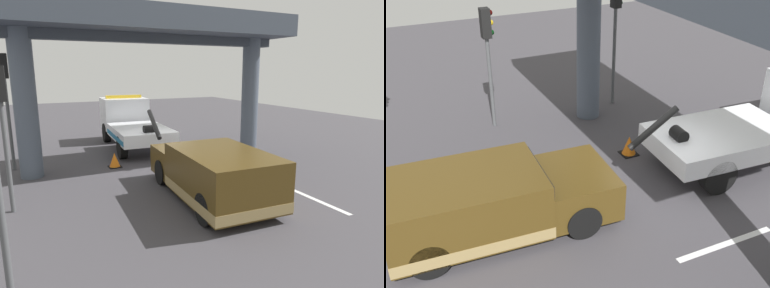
% 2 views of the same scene
% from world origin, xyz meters
% --- Properties ---
extents(ground_plane, '(60.00, 40.00, 0.10)m').
position_xyz_m(ground_plane, '(0.00, 0.00, -0.05)').
color(ground_plane, '#423F44').
extents(lane_stripe_mid, '(2.60, 0.16, 0.01)m').
position_xyz_m(lane_stripe_mid, '(0.00, -2.70, 0.00)').
color(lane_stripe_mid, silver).
rests_on(lane_stripe_mid, ground).
extents(towed_van_green, '(5.31, 2.46, 1.58)m').
position_xyz_m(towed_van_green, '(-4.59, 0.00, 0.78)').
color(towed_van_green, '#4C3814').
rests_on(towed_van_green, ground).
extents(traffic_light_far, '(0.39, 0.32, 3.90)m').
position_xyz_m(traffic_light_far, '(-2.98, 5.36, 2.85)').
color(traffic_light_far, '#515456').
rests_on(traffic_light_far, ground).
extents(traffic_light_mid, '(0.39, 0.32, 4.38)m').
position_xyz_m(traffic_light_mid, '(1.52, 5.36, 3.19)').
color(traffic_light_mid, '#515456').
rests_on(traffic_light_mid, ground).
extents(traffic_cone_orange, '(0.49, 0.49, 0.58)m').
position_xyz_m(traffic_cone_orange, '(0.10, 1.78, 0.27)').
color(traffic_cone_orange, orange).
rests_on(traffic_cone_orange, ground).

